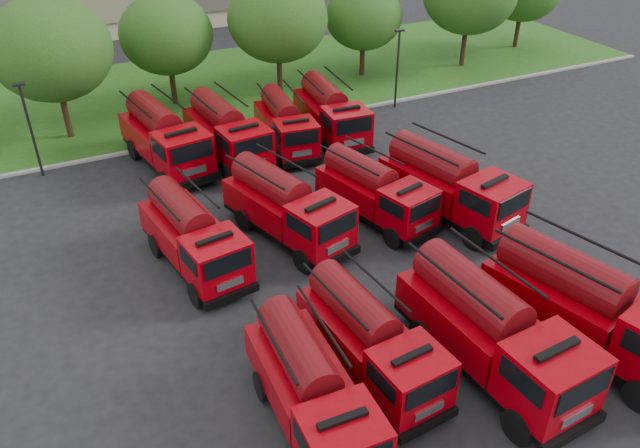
# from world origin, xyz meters

# --- Properties ---
(ground) EXTENTS (140.00, 140.00, 0.00)m
(ground) POSITION_xyz_m (0.00, 0.00, 0.00)
(ground) COLOR black
(ground) RESTS_ON ground
(lawn) EXTENTS (70.00, 16.00, 0.12)m
(lawn) POSITION_xyz_m (0.00, 26.00, 0.06)
(lawn) COLOR #1B4D14
(lawn) RESTS_ON ground
(curb) EXTENTS (70.00, 0.30, 0.14)m
(curb) POSITION_xyz_m (0.00, 17.90, 0.07)
(curb) COLOR gray
(curb) RESTS_ON ground
(tree_2) EXTENTS (6.72, 6.72, 8.22)m
(tree_2) POSITION_xyz_m (-8.00, 21.50, 5.35)
(tree_2) COLOR #382314
(tree_2) RESTS_ON ground
(tree_3) EXTENTS (5.88, 5.88, 7.19)m
(tree_3) POSITION_xyz_m (-1.00, 24.00, 4.68)
(tree_3) COLOR #382314
(tree_3) RESTS_ON ground
(tree_4) EXTENTS (6.55, 6.55, 8.01)m
(tree_4) POSITION_xyz_m (6.00, 22.50, 5.22)
(tree_4) COLOR #382314
(tree_4) RESTS_ON ground
(tree_5) EXTENTS (5.46, 5.46, 6.68)m
(tree_5) POSITION_xyz_m (13.00, 23.50, 4.35)
(tree_5) COLOR #382314
(tree_5) RESTS_ON ground
(lamp_post_0) EXTENTS (0.60, 0.25, 5.11)m
(lamp_post_0) POSITION_xyz_m (-10.00, 17.20, 2.90)
(lamp_post_0) COLOR black
(lamp_post_0) RESTS_ON ground
(lamp_post_1) EXTENTS (0.60, 0.25, 5.11)m
(lamp_post_1) POSITION_xyz_m (12.00, 17.20, 2.90)
(lamp_post_1) COLOR black
(lamp_post_1) RESTS_ON ground
(fire_truck_0) EXTENTS (2.59, 6.57, 2.95)m
(fire_truck_0) POSITION_xyz_m (-4.09, -3.94, 1.48)
(fire_truck_0) COLOR black
(fire_truck_0) RESTS_ON ground
(fire_truck_1) EXTENTS (2.78, 6.56, 2.91)m
(fire_truck_1) POSITION_xyz_m (-1.40, -2.77, 1.46)
(fire_truck_1) COLOR black
(fire_truck_1) RESTS_ON ground
(fire_truck_2) EXTENTS (3.16, 7.65, 3.41)m
(fire_truck_2) POSITION_xyz_m (2.26, -4.40, 1.71)
(fire_truck_2) COLOR black
(fire_truck_2) RESTS_ON ground
(fire_truck_3) EXTENTS (4.48, 8.10, 3.50)m
(fire_truck_3) POSITION_xyz_m (6.06, -4.98, 1.76)
(fire_truck_3) COLOR black
(fire_truck_3) RESTS_ON ground
(fire_truck_4) EXTENTS (3.23, 6.89, 3.02)m
(fire_truck_4) POSITION_xyz_m (-4.94, 5.68, 1.52)
(fire_truck_4) COLOR black
(fire_truck_4) RESTS_ON ground
(fire_truck_5) EXTENTS (4.11, 7.26, 3.13)m
(fire_truck_5) POSITION_xyz_m (-0.59, 6.08, 1.58)
(fire_truck_5) COLOR black
(fire_truck_5) RESTS_ON ground
(fire_truck_6) EXTENTS (3.65, 6.70, 2.90)m
(fire_truck_6) POSITION_xyz_m (3.72, 5.73, 1.46)
(fire_truck_6) COLOR black
(fire_truck_6) RESTS_ON ground
(fire_truck_7) EXTENTS (4.09, 7.65, 3.31)m
(fire_truck_7) POSITION_xyz_m (6.95, 4.45, 1.67)
(fire_truck_7) COLOR black
(fire_truck_7) RESTS_ON ground
(fire_truck_8) EXTENTS (3.64, 7.68, 3.36)m
(fire_truck_8) POSITION_xyz_m (-3.68, 15.34, 1.69)
(fire_truck_8) COLOR black
(fire_truck_8) RESTS_ON ground
(fire_truck_9) EXTENTS (3.16, 7.31, 3.23)m
(fire_truck_9) POSITION_xyz_m (-0.44, 14.69, 1.63)
(fire_truck_9) COLOR black
(fire_truck_9) RESTS_ON ground
(fire_truck_10) EXTENTS (2.95, 6.60, 2.91)m
(fire_truck_10) POSITION_xyz_m (3.03, 14.62, 1.46)
(fire_truck_10) COLOR black
(fire_truck_10) RESTS_ON ground
(fire_truck_11) EXTENTS (3.03, 7.15, 3.17)m
(fire_truck_11) POSITION_xyz_m (5.97, 14.73, 1.60)
(fire_truck_11) COLOR black
(fire_truck_11) RESTS_ON ground
(firefighter_0) EXTENTS (0.80, 0.79, 1.78)m
(firefighter_0) POSITION_xyz_m (3.87, -6.25, 0.00)
(firefighter_0) COLOR black
(firefighter_0) RESTS_ON ground
(firefighter_4) EXTENTS (0.98, 1.12, 1.92)m
(firefighter_4) POSITION_xyz_m (-4.31, -1.57, 0.00)
(firefighter_4) COLOR black
(firefighter_4) RESTS_ON ground
(firefighter_5) EXTENTS (1.92, 1.01, 1.98)m
(firefighter_5) POSITION_xyz_m (6.24, 3.66, 0.00)
(firefighter_5) COLOR #B9260E
(firefighter_5) RESTS_ON ground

